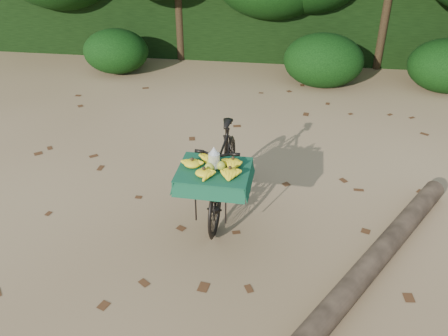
# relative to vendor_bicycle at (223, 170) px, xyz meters

# --- Properties ---
(ground) EXTENTS (80.00, 80.00, 0.00)m
(ground) POSITION_rel_vendor_bicycle_xyz_m (-0.04, 0.44, -0.58)
(ground) COLOR tan
(ground) RESTS_ON ground
(vendor_bicycle) EXTENTS (0.83, 1.90, 1.14)m
(vendor_bicycle) POSITION_rel_vendor_bicycle_xyz_m (0.00, 0.00, 0.00)
(vendor_bicycle) COLOR black
(vendor_bicycle) RESTS_ON ground
(fallen_log) EXTENTS (2.09, 3.06, 0.25)m
(fallen_log) POSITION_rel_vendor_bicycle_xyz_m (1.89, -0.82, -0.45)
(fallen_log) COLOR brown
(fallen_log) RESTS_ON ground
(hedge_backdrop) EXTENTS (26.00, 1.80, 1.80)m
(hedge_backdrop) POSITION_rel_vendor_bicycle_xyz_m (-0.04, 6.74, 0.32)
(hedge_backdrop) COLOR black
(hedge_backdrop) RESTS_ON ground
(bush_clumps) EXTENTS (8.80, 1.70, 0.90)m
(bush_clumps) POSITION_rel_vendor_bicycle_xyz_m (0.46, 4.74, -0.13)
(bush_clumps) COLOR black
(bush_clumps) RESTS_ON ground
(leaf_litter) EXTENTS (7.00, 7.30, 0.01)m
(leaf_litter) POSITION_rel_vendor_bicycle_xyz_m (-0.04, 1.09, -0.57)
(leaf_litter) COLOR #482813
(leaf_litter) RESTS_ON ground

